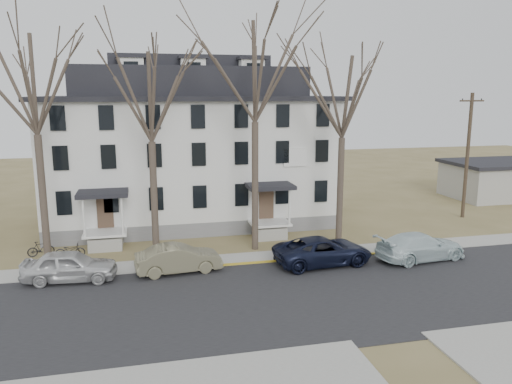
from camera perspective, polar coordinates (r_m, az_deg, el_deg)
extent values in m
plane|color=olive|center=(21.98, 3.17, -14.32)|extent=(120.00, 120.00, 0.00)
cube|color=#27272A|center=(23.73, 1.80, -12.30)|extent=(120.00, 10.00, 0.04)
cube|color=#A09F97|center=(29.18, -1.24, -7.70)|extent=(120.00, 2.00, 0.08)
cube|color=gold|center=(29.74, 8.68, -7.46)|extent=(14.00, 0.25, 0.06)
cube|color=slate|center=(38.26, -7.25, -2.40)|extent=(20.00, 10.00, 1.00)
cube|color=silver|center=(37.46, -7.42, 4.30)|extent=(20.00, 10.00, 8.00)
cube|color=black|center=(37.19, -7.59, 10.58)|extent=(20.80, 10.80, 0.30)
cube|color=black|center=(37.20, -7.63, 12.35)|extent=(16.00, 7.00, 2.00)
cube|color=black|center=(37.25, -7.69, 14.51)|extent=(11.00, 4.50, 0.80)
cube|color=white|center=(32.28, -16.85, -4.46)|extent=(2.60, 2.00, 0.16)
cube|color=white|center=(33.20, 1.56, -3.54)|extent=(2.60, 2.00, 0.16)
cube|color=white|center=(33.77, 4.51, 3.95)|extent=(1.60, 0.08, 1.20)
cube|color=#A09F97|center=(50.84, 25.65, 1.12)|extent=(8.00, 6.00, 3.00)
cube|color=black|center=(50.61, 25.81, 3.01)|extent=(8.50, 6.50, 0.30)
cylinder|color=#473B31|center=(29.89, -23.14, -0.93)|extent=(0.40, 0.40, 7.28)
cylinder|color=#473B31|center=(29.46, -11.56, -0.92)|extent=(0.40, 0.40, 6.76)
cylinder|color=#473B31|center=(30.09, -0.11, 0.57)|extent=(0.40, 0.40, 7.80)
cylinder|color=#473B31|center=(31.85, 9.58, 0.06)|extent=(0.40, 0.40, 6.76)
cylinder|color=#3D3023|center=(41.16, 23.00, 3.77)|extent=(0.28, 0.28, 9.50)
cube|color=#3D3023|center=(40.89, 23.45, 9.54)|extent=(2.00, 0.12, 0.12)
imported|color=silver|center=(27.36, -20.51, -7.99)|extent=(4.82, 2.29, 1.59)
imported|color=#757054|center=(27.19, -8.84, -7.61)|extent=(4.68, 2.02, 1.50)
imported|color=black|center=(28.34, 7.66, -6.75)|extent=(5.71, 2.98, 1.54)
imported|color=silver|center=(30.35, 18.29, -5.99)|extent=(5.59, 2.87, 1.55)
imported|color=black|center=(31.22, -20.47, -6.31)|extent=(1.67, 0.58, 0.87)
imported|color=black|center=(32.09, -23.37, -6.03)|extent=(1.56, 0.71, 0.90)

